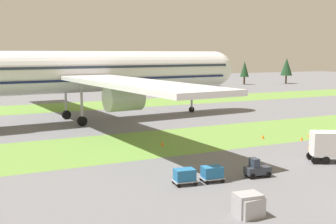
% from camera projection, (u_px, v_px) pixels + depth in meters
% --- Properties ---
extents(grass_strip_near, '(320.00, 16.89, 0.01)m').
position_uv_depth(grass_strip_near, '(191.00, 139.00, 62.24)').
color(grass_strip_near, olive).
rests_on(grass_strip_near, ground).
extents(grass_strip_far, '(320.00, 16.89, 0.01)m').
position_uv_depth(grass_strip_far, '(100.00, 105.00, 103.01)').
color(grass_strip_far, olive).
rests_on(grass_strip_far, ground).
extents(airliner, '(66.44, 82.10, 25.68)m').
position_uv_depth(airliner, '(86.00, 72.00, 77.14)').
color(airliner, white).
rests_on(airliner, ground).
extents(baggage_tug, '(2.73, 1.60, 1.97)m').
position_uv_depth(baggage_tug, '(257.00, 169.00, 42.96)').
color(baggage_tug, '#2D333D').
rests_on(baggage_tug, ground).
extents(cargo_dolly_lead, '(2.36, 1.75, 1.55)m').
position_uv_depth(cargo_dolly_lead, '(212.00, 173.00, 41.31)').
color(cargo_dolly_lead, '#A3A3A8').
rests_on(cargo_dolly_lead, ground).
extents(cargo_dolly_second, '(2.36, 1.75, 1.55)m').
position_uv_depth(cargo_dolly_second, '(185.00, 175.00, 40.36)').
color(cargo_dolly_second, '#A3A3A8').
rests_on(cargo_dolly_second, ground).
extents(ground_crew_loader, '(0.36, 0.54, 1.74)m').
position_uv_depth(ground_crew_loader, '(310.00, 150.00, 50.89)').
color(ground_crew_loader, black).
rests_on(ground_crew_loader, ground).
extents(uld_container_0, '(2.06, 1.68, 1.53)m').
position_uv_depth(uld_container_0, '(249.00, 207.00, 32.52)').
color(uld_container_0, '#A3A3A8').
rests_on(uld_container_0, ground).
extents(uld_container_1, '(2.16, 1.80, 1.79)m').
position_uv_depth(uld_container_1, '(248.00, 205.00, 32.63)').
color(uld_container_1, '#A3A3A8').
rests_on(uld_container_1, ground).
extents(taxiway_marker_0, '(0.44, 0.44, 0.68)m').
position_uv_depth(taxiway_marker_0, '(162.00, 143.00, 57.51)').
color(taxiway_marker_0, orange).
rests_on(taxiway_marker_0, ground).
extents(taxiway_marker_1, '(0.44, 0.44, 0.54)m').
position_uv_depth(taxiway_marker_1, '(302.00, 138.00, 61.16)').
color(taxiway_marker_1, orange).
rests_on(taxiway_marker_1, ground).
extents(taxiway_marker_2, '(0.44, 0.44, 0.62)m').
position_uv_depth(taxiway_marker_2, '(263.00, 137.00, 62.38)').
color(taxiway_marker_2, orange).
rests_on(taxiway_marker_2, ground).
extents(taxiway_marker_3, '(0.44, 0.44, 0.59)m').
position_uv_depth(taxiway_marker_3, '(309.00, 135.00, 63.65)').
color(taxiway_marker_3, orange).
rests_on(taxiway_marker_3, ground).
extents(distant_tree_line, '(189.03, 10.53, 12.64)m').
position_uv_depth(distant_tree_line, '(70.00, 71.00, 138.89)').
color(distant_tree_line, '#4C3823').
rests_on(distant_tree_line, ground).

